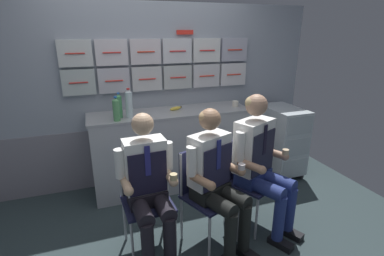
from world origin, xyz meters
TOP-DOWN VIEW (x-y plane):
  - ground at (0.00, 0.00)m, footprint 4.80×4.80m
  - galley_bulkhead at (0.02, 1.37)m, footprint 4.20×0.14m
  - galley_counter at (0.18, 1.09)m, footprint 1.87×0.53m
  - service_trolley at (1.64, 0.93)m, footprint 0.40×0.65m
  - folding_chair_left at (-0.32, 0.16)m, footprint 0.42×0.42m
  - crew_member_left at (-0.31, 0.00)m, footprint 0.48×0.59m
  - folding_chair_right at (0.18, 0.07)m, footprint 0.52×0.52m
  - crew_member_right at (0.24, -0.08)m, footprint 0.53×0.66m
  - folding_chair_by_counter at (0.66, 0.17)m, footprint 0.53×0.53m
  - crew_member_by_counter at (0.73, 0.03)m, footprint 0.59×0.71m
  - sparkling_bottle_green at (-0.40, 1.03)m, footprint 0.06×0.06m
  - water_bottle_tall at (-0.30, 0.99)m, footprint 0.07×0.07m
  - water_bottle_short at (-0.45, 0.91)m, footprint 0.07×0.07m
  - espresso_cup_small at (-0.39, 1.20)m, footprint 0.06×0.06m
  - paper_cup_tan at (0.99, 1.04)m, footprint 0.07×0.07m
  - snack_banana at (0.25, 1.12)m, footprint 0.17×0.10m

SIDE VIEW (x-z plane):
  - ground at x=0.00m, z-range -0.04..0.00m
  - galley_counter at x=0.18m, z-range 0.00..0.95m
  - service_trolley at x=1.64m, z-range 0.03..0.93m
  - folding_chair_left at x=-0.32m, z-range 0.10..0.96m
  - folding_chair_right at x=0.18m, z-range 0.10..0.96m
  - folding_chair_by_counter at x=0.66m, z-range 0.10..0.96m
  - crew_member_left at x=-0.31m, z-range 0.06..1.30m
  - crew_member_right at x=0.24m, z-range 0.06..1.31m
  - crew_member_by_counter at x=0.73m, z-range 0.07..1.38m
  - snack_banana at x=0.25m, z-range 0.95..0.99m
  - paper_cup_tan at x=0.99m, z-range 0.95..1.02m
  - espresso_cup_small at x=-0.39m, z-range 0.95..1.03m
  - water_bottle_short at x=-0.45m, z-range 0.94..1.20m
  - galley_bulkhead at x=0.02m, z-range 0.00..2.15m
  - sparkling_bottle_green at x=-0.40m, z-range 0.94..1.21m
  - water_bottle_tall at x=-0.30m, z-range 0.94..1.26m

